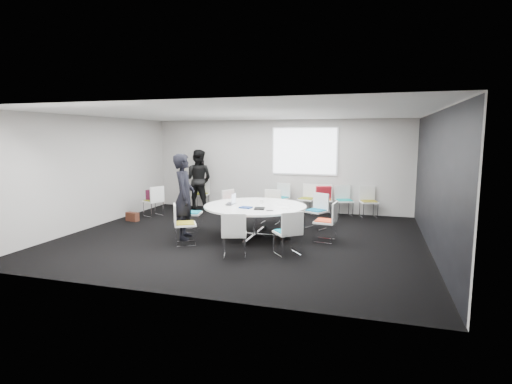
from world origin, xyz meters
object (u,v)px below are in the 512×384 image
(chair_back_e, at_px, (368,208))
(chair_ring_g, at_px, (234,243))
(chair_person_back, at_px, (201,200))
(brown_bag, at_px, (132,217))
(cup, at_px, (262,202))
(chair_back_d, at_px, (344,207))
(chair_ring_d, at_px, (234,213))
(chair_back_b, at_px, (307,205))
(chair_ring_f, at_px, (185,232))
(chair_back_a, at_px, (280,204))
(laptop, at_px, (232,204))
(chair_ring_a, at_px, (325,229))
(person_back, at_px, (198,180))
(chair_ring_c, at_px, (270,213))
(person_main, at_px, (184,196))
(maroon_bag, at_px, (153,195))
(chair_back_c, at_px, (324,206))
(chair_ring_b, at_px, (316,218))
(conference_table, at_px, (255,213))
(chair_spare_left, at_px, (154,207))
(chair_ring_h, at_px, (288,241))

(chair_back_e, bearing_deg, chair_ring_g, 45.34)
(chair_person_back, height_order, brown_bag, chair_person_back)
(cup, bearing_deg, chair_back_d, 58.46)
(chair_ring_d, relative_size, chair_back_b, 1.00)
(chair_ring_f, height_order, chair_ring_g, same)
(chair_back_a, bearing_deg, chair_ring_g, 110.81)
(laptop, bearing_deg, chair_back_e, -50.82)
(chair_ring_a, bearing_deg, chair_back_d, 3.23)
(chair_back_b, distance_m, person_back, 3.51)
(laptop, xyz_separation_m, cup, (0.63, 0.32, 0.03))
(chair_ring_c, height_order, cup, chair_ring_c)
(person_main, distance_m, laptop, 1.11)
(person_back, relative_size, maroon_bag, 4.71)
(chair_ring_d, distance_m, chair_back_c, 2.83)
(laptop, relative_size, maroon_bag, 0.90)
(person_main, bearing_deg, chair_ring_b, -74.72)
(chair_back_c, relative_size, brown_bag, 2.44)
(chair_ring_a, distance_m, brown_bag, 5.35)
(chair_back_b, bearing_deg, conference_table, 93.50)
(conference_table, bearing_deg, chair_person_back, 132.30)
(chair_spare_left, bearing_deg, chair_ring_b, -67.73)
(chair_ring_g, height_order, person_main, person_main)
(chair_ring_c, relative_size, cup, 9.78)
(maroon_bag, relative_size, brown_bag, 1.11)
(chair_back_a, bearing_deg, chair_ring_h, 123.64)
(chair_ring_g, distance_m, laptop, 1.76)
(chair_back_d, distance_m, chair_back_e, 0.69)
(chair_person_back, bearing_deg, chair_spare_left, 62.27)
(chair_ring_a, distance_m, cup, 1.62)
(chair_spare_left, bearing_deg, chair_ring_c, -64.23)
(chair_spare_left, height_order, brown_bag, chair_spare_left)
(chair_back_c, bearing_deg, person_back, -5.68)
(conference_table, bearing_deg, chair_ring_g, -87.30)
(person_back, bearing_deg, maroon_bag, 61.74)
(chair_ring_c, bearing_deg, chair_person_back, -23.83)
(chair_person_back, bearing_deg, person_main, 106.48)
(chair_back_a, height_order, chair_back_b, same)
(chair_ring_a, bearing_deg, chair_ring_h, 160.82)
(laptop, xyz_separation_m, brown_bag, (-3.16, 0.70, -0.62))
(person_back, bearing_deg, chair_back_a, -176.95)
(chair_back_e, xyz_separation_m, maroon_bag, (-5.97, -1.62, 0.34))
(chair_ring_g, distance_m, chair_back_d, 4.96)
(cup, bearing_deg, chair_ring_b, 38.73)
(conference_table, bearing_deg, maroon_bag, 158.10)
(chair_person_back, bearing_deg, chair_ring_b, 152.70)
(conference_table, xyz_separation_m, chair_ring_f, (-1.24, -1.10, -0.28))
(chair_back_d, relative_size, cup, 9.78)
(conference_table, height_order, chair_ring_b, chair_ring_b)
(conference_table, height_order, chair_ring_a, chair_ring_a)
(chair_ring_h, height_order, person_main, person_main)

